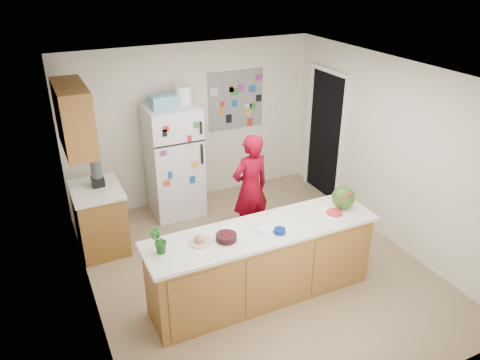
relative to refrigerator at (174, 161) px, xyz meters
name	(u,v)px	position (x,y,z in m)	size (l,w,h in m)	color
floor	(257,268)	(0.45, -1.88, -0.86)	(4.00, 4.50, 0.02)	brown
wall_back	(192,124)	(0.45, 0.38, 0.40)	(4.00, 0.02, 2.50)	beige
wall_left	(82,218)	(-1.56, -1.88, 0.40)	(0.02, 4.50, 2.50)	beige
wall_right	(391,153)	(2.46, -1.88, 0.40)	(0.02, 4.50, 2.50)	beige
ceiling	(261,74)	(0.45, -1.88, 1.66)	(4.00, 4.50, 0.02)	white
doorway	(326,135)	(2.44, -0.43, 0.17)	(0.03, 0.85, 2.04)	black
peninsula_base	(262,265)	(0.25, -2.38, -0.41)	(2.60, 0.62, 0.88)	brown
peninsula_top	(263,231)	(0.25, -2.38, 0.05)	(2.68, 0.70, 0.04)	silver
side_counter_base	(100,220)	(-1.24, -0.53, -0.42)	(0.60, 0.80, 0.86)	brown
side_counter_top	(96,190)	(-1.24, -0.53, 0.03)	(0.64, 0.84, 0.04)	silver
upper_cabinets	(74,118)	(-1.37, -0.58, 1.05)	(0.35, 1.00, 0.80)	brown
refrigerator	(174,161)	(0.00, 0.00, 0.00)	(0.75, 0.70, 1.70)	silver
fridge_top_bin	(163,101)	(-0.10, 0.00, 0.94)	(0.35, 0.28, 0.18)	#5999B2
photo_collage	(236,100)	(1.20, 0.36, 0.70)	(0.95, 0.01, 0.95)	slate
person	(250,189)	(0.69, -1.19, -0.07)	(0.57, 0.37, 1.56)	maroon
blender_appliance	(97,173)	(-1.19, -0.46, 0.24)	(0.13, 0.13, 0.38)	black
cutting_board	(339,210)	(1.26, -2.40, 0.08)	(0.42, 0.32, 0.01)	white
watermelon	(343,197)	(1.32, -2.38, 0.22)	(0.27, 0.27, 0.27)	#24500E
watermelon_slice	(334,212)	(1.15, -2.45, 0.09)	(0.18, 0.18, 0.02)	#CD273F
cherry_bowl	(226,237)	(-0.21, -2.41, 0.11)	(0.22, 0.22, 0.07)	black
white_bowl	(229,230)	(-0.11, -2.28, 0.10)	(0.19, 0.19, 0.06)	white
cobalt_bowl	(280,231)	(0.38, -2.53, 0.10)	(0.13, 0.13, 0.05)	#011758
plate	(200,242)	(-0.47, -2.33, 0.08)	(0.24, 0.24, 0.02)	#B8AE91
paper_towel	(266,229)	(0.27, -2.41, 0.08)	(0.18, 0.16, 0.02)	white
keys	(337,217)	(1.13, -2.53, 0.08)	(0.08, 0.04, 0.01)	gray
potted_plant	(159,241)	(-0.91, -2.33, 0.21)	(0.16, 0.13, 0.29)	#0D490F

